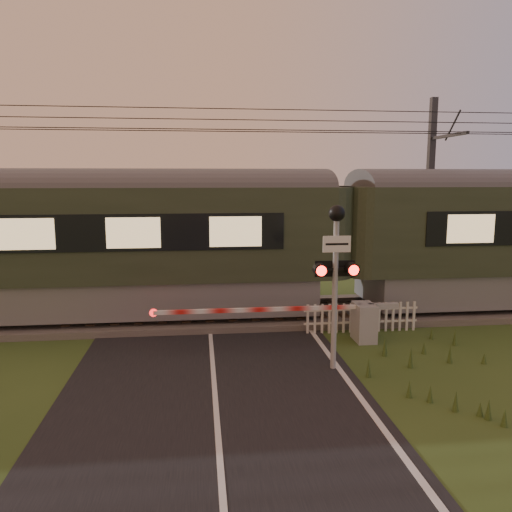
{
  "coord_description": "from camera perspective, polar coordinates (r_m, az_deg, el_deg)",
  "views": [
    {
      "loc": [
        -0.24,
        -8.11,
        4.17
      ],
      "look_at": [
        1.05,
        3.2,
        2.38
      ],
      "focal_mm": 35.0,
      "sensor_mm": 36.0,
      "label": 1
    }
  ],
  "objects": [
    {
      "name": "ground",
      "position": [
        9.12,
        -4.49,
        -18.28
      ],
      "size": [
        160.0,
        160.0,
        0.0
      ],
      "primitive_type": "plane",
      "color": "#2E461A",
      "rests_on": "ground"
    },
    {
      "name": "road",
      "position": [
        8.91,
        -4.32,
        -18.9
      ],
      "size": [
        6.0,
        140.0,
        0.03
      ],
      "color": "black",
      "rests_on": "ground"
    },
    {
      "name": "track_bed",
      "position": [
        15.17,
        -5.38,
        -6.77
      ],
      "size": [
        140.0,
        3.4,
        0.39
      ],
      "color": "#47423D",
      "rests_on": "ground"
    },
    {
      "name": "overhead_wires",
      "position": [
        14.69,
        -5.72,
        15.0
      ],
      "size": [
        120.0,
        0.62,
        0.62
      ],
      "color": "black",
      "rests_on": "ground"
    },
    {
      "name": "train",
      "position": [
        15.31,
        9.62,
        1.93
      ],
      "size": [
        43.92,
        3.03,
        4.1
      ],
      "color": "slate",
      "rests_on": "ground"
    },
    {
      "name": "boom_gate",
      "position": [
        13.12,
        10.95,
        -7.22
      ],
      "size": [
        6.31,
        0.75,
        1.0
      ],
      "color": "gray",
      "rests_on": "ground"
    },
    {
      "name": "crossing_signal",
      "position": [
        10.74,
        9.1,
        -0.22
      ],
      "size": [
        0.92,
        0.36,
        3.6
      ],
      "color": "gray",
      "rests_on": "ground"
    },
    {
      "name": "picket_fence",
      "position": [
        13.94,
        11.95,
        -6.88
      ],
      "size": [
        3.18,
        0.07,
        0.81
      ],
      "color": "silver",
      "rests_on": "ground"
    },
    {
      "name": "catenary_mast",
      "position": [
        18.67,
        19.27,
        6.66
      ],
      "size": [
        0.22,
        2.46,
        6.89
      ],
      "color": "#2D2D30",
      "rests_on": "ground"
    }
  ]
}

